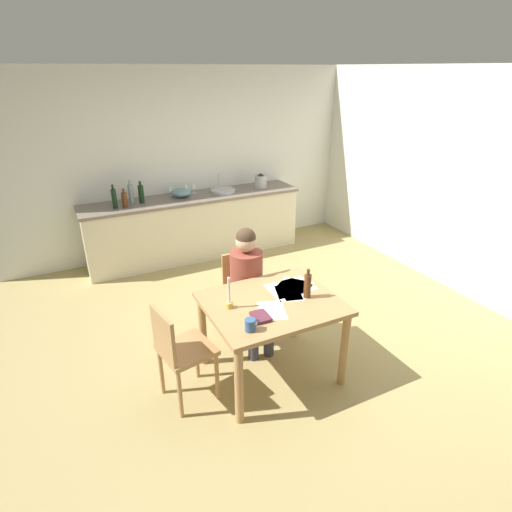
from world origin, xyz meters
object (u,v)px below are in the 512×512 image
(chair_side_empty, at_px, (180,350))
(mixing_bowl, at_px, (181,192))
(bottle_sauce, at_px, (141,194))
(coffee_mug, at_px, (251,325))
(wine_glass_near_sink, at_px, (193,186))
(candlestick, at_px, (229,299))
(dining_table, at_px, (272,313))
(book_magazine, at_px, (261,317))
(wine_bottle_on_table, at_px, (307,286))
(bottle_vinegar, at_px, (125,199))
(stovetop_kettle, at_px, (261,181))
(bottle_wine_red, at_px, (131,193))
(bottle_oil, at_px, (114,198))
(wine_glass_back_right, at_px, (170,189))
(chair_at_table, at_px, (244,291))
(sink_unit, at_px, (223,191))
(person_seated, at_px, (249,280))
(wine_glass_back_left, at_px, (180,187))
(wine_glass_by_kettle, at_px, (186,187))

(chair_side_empty, relative_size, mixing_bowl, 3.22)
(bottle_sauce, bearing_deg, coffee_mug, -88.15)
(chair_side_empty, relative_size, wine_glass_near_sink, 5.77)
(candlestick, xyz_separation_m, wine_glass_near_sink, (0.69, 2.91, 0.18))
(dining_table, distance_m, book_magazine, 0.30)
(candlestick, height_order, wine_bottle_on_table, candlestick)
(bottle_vinegar, xyz_separation_m, bottle_sauce, (0.24, 0.10, 0.02))
(stovetop_kettle, bearing_deg, bottle_wine_red, 178.41)
(bottle_oil, bearing_deg, bottle_sauce, 12.75)
(chair_side_empty, xyz_separation_m, coffee_mug, (0.47, -0.33, 0.30))
(bottle_vinegar, bearing_deg, wine_bottle_on_table, -70.60)
(chair_side_empty, xyz_separation_m, wine_glass_back_right, (0.80, 2.95, 0.51))
(chair_at_table, height_order, sink_unit, sink_unit)
(wine_bottle_on_table, xyz_separation_m, bottle_oil, (-1.11, 2.83, 0.17))
(person_seated, xyz_separation_m, bottle_oil, (-0.86, 2.20, 0.35))
(chair_at_table, relative_size, wine_glass_back_right, 5.60)
(bottle_sauce, bearing_deg, book_magazine, -85.36)
(bottle_vinegar, xyz_separation_m, wine_glass_back_right, (0.67, 0.24, 0.00))
(bottle_oil, xyz_separation_m, bottle_sauce, (0.36, 0.08, -0.01))
(bottle_vinegar, relative_size, wine_glass_back_left, 1.59)
(book_magazine, height_order, sink_unit, sink_unit)
(bottle_wine_red, bearing_deg, chair_at_table, -73.81)
(person_seated, xyz_separation_m, sink_unit, (0.67, 2.27, 0.24))
(bottle_oil, height_order, wine_glass_back_right, bottle_oil)
(coffee_mug, xyz_separation_m, sink_unit, (1.07, 3.13, 0.12))
(coffee_mug, bearing_deg, wine_glass_back_left, 81.82)
(sink_unit, distance_m, bottle_wine_red, 1.30)
(dining_table, xyz_separation_m, sink_unit, (0.73, 2.83, 0.29))
(bottle_sauce, bearing_deg, wine_glass_back_left, 13.42)
(mixing_bowl, distance_m, wine_glass_by_kettle, 0.15)
(chair_at_table, distance_m, wine_bottle_on_table, 0.90)
(dining_table, relative_size, wine_glass_back_right, 7.20)
(sink_unit, height_order, wine_glass_near_sink, sink_unit)
(chair_side_empty, xyz_separation_m, wine_glass_by_kettle, (1.03, 2.95, 0.51))
(dining_table, xyz_separation_m, stovetop_kettle, (1.34, 2.83, 0.36))
(person_seated, distance_m, sink_unit, 2.39)
(chair_at_table, distance_m, book_magazine, 0.97)
(candlestick, relative_size, wine_glass_back_right, 1.81)
(book_magazine, bearing_deg, bottle_oil, 104.30)
(chair_at_table, relative_size, chair_side_empty, 0.97)
(wine_bottle_on_table, xyz_separation_m, stovetop_kettle, (1.03, 2.90, 0.13))
(wine_bottle_on_table, bearing_deg, wine_glass_by_kettle, 91.71)
(bottle_oil, height_order, bottle_wine_red, bottle_wine_red)
(coffee_mug, xyz_separation_m, wine_glass_by_kettle, (0.56, 3.28, 0.21))
(chair_at_table, relative_size, book_magazine, 4.95)
(wine_glass_by_kettle, bearing_deg, mixing_bowl, -135.90)
(dining_table, relative_size, wine_glass_near_sink, 7.20)
(bottle_vinegar, xyz_separation_m, wine_glass_near_sink, (1.01, 0.24, 0.00))
(bottle_vinegar, relative_size, stovetop_kettle, 1.12)
(bottle_wine_red, distance_m, wine_glass_back_right, 0.57)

